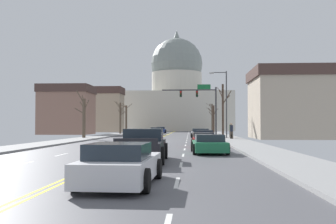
{
  "coord_description": "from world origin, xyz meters",
  "views": [
    {
      "loc": [
        3.9,
        -41.06,
        1.74
      ],
      "look_at": [
        -0.25,
        31.57,
        4.05
      ],
      "focal_mm": 41.81,
      "sensor_mm": 36.0,
      "label": 1
    }
  ],
  "objects_px": {
    "sedan_near_04": "(209,144)",
    "bicycle_parked": "(231,135)",
    "sedan_near_03": "(204,140)",
    "sedan_oncoming_00": "(156,131)",
    "sedan_near_02": "(205,137)",
    "street_lamp_right": "(224,99)",
    "sedan_near_06": "(121,165)",
    "pedestrian_00": "(231,129)",
    "sedan_near_01": "(201,135)",
    "pickup_truck_near_05": "(143,147)",
    "pedestrian_01": "(232,130)",
    "signal_gantry": "(201,99)",
    "sedan_oncoming_01": "(161,130)",
    "sedan_near_00": "(198,133)"
  },
  "relations": [
    {
      "from": "sedan_near_04",
      "to": "bicycle_parked",
      "type": "xyz_separation_m",
      "value": [
        3.47,
        20.98,
        -0.06
      ]
    },
    {
      "from": "sedan_near_04",
      "to": "bicycle_parked",
      "type": "bearing_deg",
      "value": 80.62
    },
    {
      "from": "sedan_near_03",
      "to": "sedan_oncoming_00",
      "type": "height_order",
      "value": "sedan_oncoming_00"
    },
    {
      "from": "sedan_near_03",
      "to": "sedan_near_02",
      "type": "bearing_deg",
      "value": 87.55
    },
    {
      "from": "sedan_oncoming_00",
      "to": "sedan_near_04",
      "type": "bearing_deg",
      "value": -80.39
    },
    {
      "from": "street_lamp_right",
      "to": "sedan_near_06",
      "type": "relative_size",
      "value": 1.79
    },
    {
      "from": "street_lamp_right",
      "to": "pedestrian_00",
      "type": "xyz_separation_m",
      "value": [
        1.09,
        3.26,
        -3.68
      ]
    },
    {
      "from": "sedan_near_03",
      "to": "sedan_near_04",
      "type": "xyz_separation_m",
      "value": [
        0.08,
        -6.47,
        0.02
      ]
    },
    {
      "from": "sedan_near_01",
      "to": "street_lamp_right",
      "type": "bearing_deg",
      "value": 41.06
    },
    {
      "from": "sedan_near_03",
      "to": "sedan_near_06",
      "type": "height_order",
      "value": "sedan_near_06"
    },
    {
      "from": "street_lamp_right",
      "to": "sedan_near_04",
      "type": "bearing_deg",
      "value": -97.21
    },
    {
      "from": "pickup_truck_near_05",
      "to": "pedestrian_01",
      "type": "relative_size",
      "value": 3.12
    },
    {
      "from": "sedan_near_01",
      "to": "sedan_near_03",
      "type": "xyz_separation_m",
      "value": [
        -0.16,
        -13.97,
        -0.06
      ]
    },
    {
      "from": "sedan_oncoming_00",
      "to": "bicycle_parked",
      "type": "bearing_deg",
      "value": -61.73
    },
    {
      "from": "signal_gantry",
      "to": "sedan_oncoming_01",
      "type": "relative_size",
      "value": 1.71
    },
    {
      "from": "sedan_oncoming_00",
      "to": "pedestrian_01",
      "type": "distance_m",
      "value": 22.3
    },
    {
      "from": "sedan_oncoming_01",
      "to": "pedestrian_01",
      "type": "height_order",
      "value": "pedestrian_01"
    },
    {
      "from": "sedan_near_00",
      "to": "sedan_oncoming_00",
      "type": "bearing_deg",
      "value": 118.79
    },
    {
      "from": "sedan_near_01",
      "to": "pedestrian_01",
      "type": "bearing_deg",
      "value": -3.63
    },
    {
      "from": "sedan_near_01",
      "to": "pickup_truck_near_05",
      "type": "height_order",
      "value": "pickup_truck_near_05"
    },
    {
      "from": "sedan_near_02",
      "to": "sedan_near_06",
      "type": "xyz_separation_m",
      "value": [
        -3.36,
        -26.19,
        -0.0
      ]
    },
    {
      "from": "pickup_truck_near_05",
      "to": "sedan_oncoming_00",
      "type": "bearing_deg",
      "value": 94.26
    },
    {
      "from": "street_lamp_right",
      "to": "sedan_near_01",
      "type": "xyz_separation_m",
      "value": [
        -2.81,
        -2.45,
        -4.23
      ]
    },
    {
      "from": "sedan_oncoming_00",
      "to": "pedestrian_01",
      "type": "height_order",
      "value": "pedestrian_01"
    },
    {
      "from": "sedan_oncoming_01",
      "to": "bicycle_parked",
      "type": "bearing_deg",
      "value": -72.33
    },
    {
      "from": "sedan_oncoming_00",
      "to": "pedestrian_00",
      "type": "bearing_deg",
      "value": -52.2
    },
    {
      "from": "sedan_near_04",
      "to": "sedan_near_00",
      "type": "bearing_deg",
      "value": 90.18
    },
    {
      "from": "sedan_oncoming_00",
      "to": "sedan_near_03",
      "type": "bearing_deg",
      "value": -78.7
    },
    {
      "from": "pedestrian_01",
      "to": "bicycle_parked",
      "type": "height_order",
      "value": "pedestrian_01"
    },
    {
      "from": "sedan_near_01",
      "to": "sedan_near_04",
      "type": "xyz_separation_m",
      "value": [
        -0.09,
        -20.44,
        -0.04
      ]
    },
    {
      "from": "sedan_near_06",
      "to": "pedestrian_01",
      "type": "relative_size",
      "value": 2.58
    },
    {
      "from": "sedan_near_02",
      "to": "pedestrian_00",
      "type": "height_order",
      "value": "pedestrian_00"
    },
    {
      "from": "sedan_near_02",
      "to": "sedan_oncoming_01",
      "type": "distance_m",
      "value": 40.94
    },
    {
      "from": "sedan_near_04",
      "to": "sedan_near_06",
      "type": "distance_m",
      "value": 13.02
    },
    {
      "from": "sedan_near_04",
      "to": "pedestrian_00",
      "type": "distance_m",
      "value": 26.46
    },
    {
      "from": "pedestrian_01",
      "to": "sedan_near_01",
      "type": "bearing_deg",
      "value": 176.37
    },
    {
      "from": "sedan_near_03",
      "to": "sedan_oncoming_00",
      "type": "relative_size",
      "value": 0.94
    },
    {
      "from": "signal_gantry",
      "to": "sedan_near_01",
      "type": "height_order",
      "value": "signal_gantry"
    },
    {
      "from": "sedan_oncoming_00",
      "to": "pedestrian_00",
      "type": "height_order",
      "value": "pedestrian_00"
    },
    {
      "from": "sedan_near_02",
      "to": "sedan_near_03",
      "type": "xyz_separation_m",
      "value": [
        -0.3,
        -7.07,
        -0.05
      ]
    },
    {
      "from": "sedan_near_02",
      "to": "pickup_truck_near_05",
      "type": "bearing_deg",
      "value": -100.82
    },
    {
      "from": "pickup_truck_near_05",
      "to": "bicycle_parked",
      "type": "xyz_separation_m",
      "value": [
        6.86,
        26.38,
        -0.21
      ]
    },
    {
      "from": "sedan_oncoming_01",
      "to": "bicycle_parked",
      "type": "relative_size",
      "value": 2.61
    },
    {
      "from": "sedan_near_06",
      "to": "sedan_oncoming_01",
      "type": "bearing_deg",
      "value": 93.33
    },
    {
      "from": "pickup_truck_near_05",
      "to": "sedan_oncoming_00",
      "type": "relative_size",
      "value": 1.14
    },
    {
      "from": "sedan_near_04",
      "to": "sedan_oncoming_00",
      "type": "relative_size",
      "value": 0.99
    },
    {
      "from": "sedan_near_06",
      "to": "pedestrian_00",
      "type": "xyz_separation_m",
      "value": [
        7.12,
        38.79,
        0.57
      ]
    },
    {
      "from": "pickup_truck_near_05",
      "to": "pedestrian_01",
      "type": "height_order",
      "value": "pedestrian_01"
    },
    {
      "from": "sedan_near_00",
      "to": "pedestrian_00",
      "type": "xyz_separation_m",
      "value": [
        4.07,
        -1.7,
        0.57
      ]
    },
    {
      "from": "sedan_near_01",
      "to": "sedan_near_03",
      "type": "relative_size",
      "value": 1.03
    }
  ]
}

